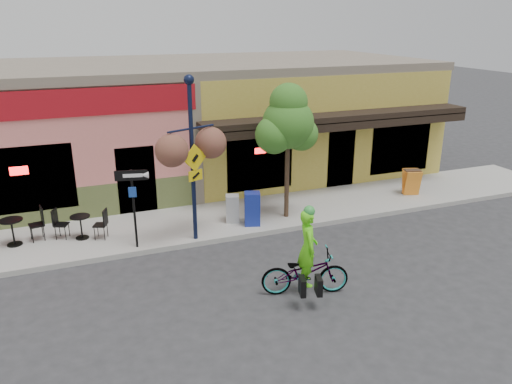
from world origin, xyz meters
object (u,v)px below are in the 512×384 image
(cyclist_rider, at_px, (307,257))
(newspaper_box_grey, at_px, (232,208))
(street_tree, at_px, (287,152))
(one_way_sign, at_px, (134,209))
(newspaper_box_blue, at_px, (252,209))
(lamp_post, at_px, (192,161))
(building, at_px, (195,119))
(bicycle, at_px, (305,272))

(cyclist_rider, bearing_deg, newspaper_box_grey, 20.45)
(street_tree, bearing_deg, newspaper_box_grey, 173.14)
(one_way_sign, bearing_deg, street_tree, 19.13)
(newspaper_box_grey, bearing_deg, newspaper_box_blue, -25.08)
(cyclist_rider, relative_size, lamp_post, 0.39)
(building, relative_size, newspaper_box_blue, 17.89)
(newspaper_box_grey, bearing_deg, building, 103.29)
(cyclist_rider, xyz_separation_m, one_way_sign, (-3.35, 3.60, 0.35))
(one_way_sign, distance_m, newspaper_box_blue, 3.56)
(one_way_sign, relative_size, newspaper_box_blue, 2.16)
(building, distance_m, bicycle, 10.47)
(one_way_sign, xyz_separation_m, newspaper_box_grey, (3.01, 0.77, -0.67))
(newspaper_box_grey, distance_m, street_tree, 2.41)
(cyclist_rider, distance_m, lamp_post, 4.24)
(building, height_order, newspaper_box_blue, building)
(bicycle, distance_m, newspaper_box_grey, 4.38)
(newspaper_box_blue, bearing_deg, one_way_sign, -157.10)
(street_tree, bearing_deg, cyclist_rider, -108.26)
(building, xyz_separation_m, one_way_sign, (-3.45, -6.73, -1.00))
(bicycle, bearing_deg, street_tree, -2.87)
(lamp_post, bearing_deg, newspaper_box_blue, -10.07)
(bicycle, xyz_separation_m, street_tree, (1.42, 4.16, 1.72))
(cyclist_rider, height_order, newspaper_box_grey, cyclist_rider)
(cyclist_rider, bearing_deg, street_tree, -2.25)
(bicycle, relative_size, newspaper_box_grey, 2.38)
(street_tree, bearing_deg, newspaper_box_blue, -169.17)
(bicycle, xyz_separation_m, lamp_post, (-1.67, 3.56, 1.91))
(newspaper_box_blue, height_order, newspaper_box_grey, newspaper_box_blue)
(bicycle, relative_size, one_way_sign, 0.92)
(building, bearing_deg, bicycle, -90.83)
(lamp_post, bearing_deg, bicycle, -86.11)
(newspaper_box_grey, relative_size, street_tree, 0.20)
(cyclist_rider, distance_m, one_way_sign, 4.93)
(building, relative_size, cyclist_rider, 10.08)
(newspaper_box_blue, bearing_deg, newspaper_box_grey, 154.95)
(one_way_sign, relative_size, street_tree, 0.52)
(building, xyz_separation_m, newspaper_box_grey, (-0.44, -5.96, -1.68))
(building, height_order, lamp_post, lamp_post)
(bicycle, bearing_deg, cyclist_rider, -73.99)
(cyclist_rider, height_order, street_tree, street_tree)
(building, distance_m, newspaper_box_blue, 6.59)
(building, height_order, street_tree, building)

